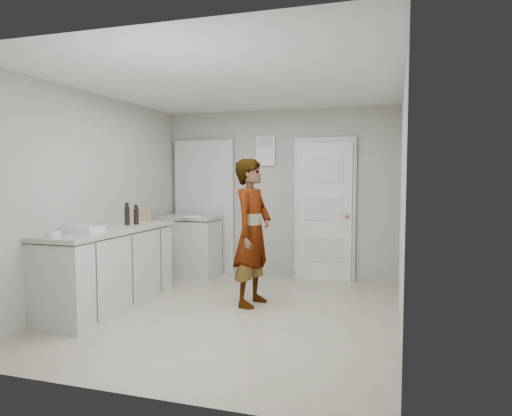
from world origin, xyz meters
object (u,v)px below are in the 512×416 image
(oil_cruet_a, at_px, (136,215))
(egg_bowl, at_px, (53,234))
(spice_jar, at_px, (139,220))
(baking_dish, at_px, (84,229))
(oil_cruet_b, at_px, (127,214))
(person, at_px, (252,232))
(cake_mix_box, at_px, (147,215))

(oil_cruet_a, height_order, egg_bowl, oil_cruet_a)
(spice_jar, height_order, baking_dish, spice_jar)
(egg_bowl, bearing_deg, oil_cruet_b, 85.56)
(person, height_order, oil_cruet_a, person)
(oil_cruet_a, bearing_deg, egg_bowl, -97.23)
(egg_bowl, bearing_deg, baking_dish, 81.85)
(person, xyz_separation_m, oil_cruet_b, (-1.52, -0.25, 0.20))
(spice_jar, relative_size, oil_cruet_a, 0.29)
(spice_jar, bearing_deg, baking_dish, -93.37)
(spice_jar, bearing_deg, cake_mix_box, 102.88)
(cake_mix_box, distance_m, oil_cruet_b, 0.54)
(baking_dish, distance_m, egg_bowl, 0.39)
(spice_jar, xyz_separation_m, oil_cruet_b, (-0.02, -0.22, 0.10))
(oil_cruet_b, distance_m, baking_dish, 0.77)
(egg_bowl, bearing_deg, oil_cruet_a, 82.77)
(cake_mix_box, xyz_separation_m, baking_dish, (0.01, -1.30, -0.05))
(spice_jar, bearing_deg, oil_cruet_a, -70.65)
(cake_mix_box, relative_size, spice_jar, 2.26)
(person, relative_size, egg_bowl, 12.50)
(spice_jar, height_order, egg_bowl, spice_jar)
(spice_jar, xyz_separation_m, egg_bowl, (-0.11, -1.37, -0.01))
(oil_cruet_a, bearing_deg, spice_jar, 109.35)
(baking_dish, relative_size, egg_bowl, 2.69)
(oil_cruet_b, bearing_deg, cake_mix_box, 95.12)
(spice_jar, height_order, oil_cruet_a, oil_cruet_a)
(cake_mix_box, bearing_deg, spice_jar, -88.46)
(cake_mix_box, bearing_deg, baking_dish, -100.73)
(person, distance_m, spice_jar, 1.50)
(cake_mix_box, bearing_deg, oil_cruet_b, -96.22)
(egg_bowl, bearing_deg, spice_jar, 85.27)
(spice_jar, relative_size, baking_dish, 0.19)
(oil_cruet_b, relative_size, baking_dish, 0.75)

